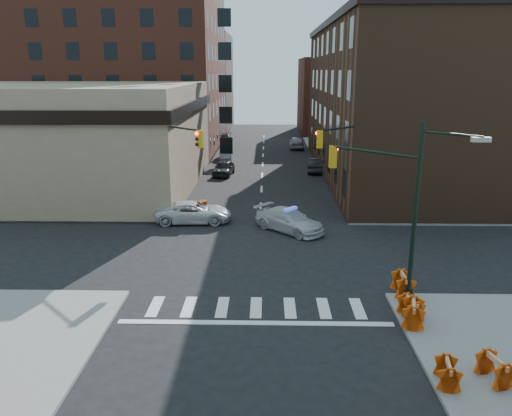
{
  "coord_description": "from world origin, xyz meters",
  "views": [
    {
      "loc": [
        0.43,
        -26.92,
        10.18
      ],
      "look_at": [
        -0.19,
        1.81,
        2.2
      ],
      "focal_mm": 35.0,
      "sensor_mm": 36.0,
      "label": 1
    }
  ],
  "objects_px": {
    "pickup": "(194,212)",
    "pedestrian_a": "(143,209)",
    "barrel_road": "(272,217)",
    "parked_car_wnear": "(224,168)",
    "parked_car_wfar": "(225,154)",
    "barricade_se_a": "(403,285)",
    "police_car": "(289,220)",
    "barricade_nw_a": "(130,207)",
    "pedestrian_b": "(135,207)",
    "barrel_bank": "(203,208)",
    "parked_car_enear": "(316,165)"
  },
  "relations": [
    {
      "from": "barrel_road",
      "to": "barricade_nw_a",
      "type": "xyz_separation_m",
      "value": [
        -10.33,
        2.15,
        0.09
      ]
    },
    {
      "from": "police_car",
      "to": "barricade_se_a",
      "type": "relative_size",
      "value": 3.61
    },
    {
      "from": "barricade_nw_a",
      "to": "barrel_road",
      "type": "bearing_deg",
      "value": 2.15
    },
    {
      "from": "pickup",
      "to": "barricade_se_a",
      "type": "bearing_deg",
      "value": -139.35
    },
    {
      "from": "pedestrian_b",
      "to": "barricade_nw_a",
      "type": "xyz_separation_m",
      "value": [
        -0.88,
        1.9,
        -0.53
      ]
    },
    {
      "from": "parked_car_wnear",
      "to": "parked_car_enear",
      "type": "bearing_deg",
      "value": 17.82
    },
    {
      "from": "parked_car_wfar",
      "to": "parked_car_wnear",
      "type": "bearing_deg",
      "value": -90.91
    },
    {
      "from": "barricade_nw_a",
      "to": "barrel_bank",
      "type": "bearing_deg",
      "value": 10.02
    },
    {
      "from": "pickup",
      "to": "barrel_road",
      "type": "distance_m",
      "value": 5.4
    },
    {
      "from": "parked_car_wfar",
      "to": "barricade_se_a",
      "type": "bearing_deg",
      "value": -77.55
    },
    {
      "from": "pedestrian_b",
      "to": "barrel_bank",
      "type": "height_order",
      "value": "pedestrian_b"
    },
    {
      "from": "parked_car_wfar",
      "to": "pedestrian_b",
      "type": "distance_m",
      "value": 25.37
    },
    {
      "from": "barricade_se_a",
      "to": "pedestrian_b",
      "type": "bearing_deg",
      "value": 54.76
    },
    {
      "from": "barrel_bank",
      "to": "barrel_road",
      "type": "bearing_deg",
      "value": -19.77
    },
    {
      "from": "parked_car_enear",
      "to": "pickup",
      "type": "bearing_deg",
      "value": 66.85
    },
    {
      "from": "barricade_nw_a",
      "to": "barricade_se_a",
      "type": "bearing_deg",
      "value": -26.07
    },
    {
      "from": "police_car",
      "to": "barrel_bank",
      "type": "distance_m",
      "value": 6.95
    },
    {
      "from": "pickup",
      "to": "parked_car_wnear",
      "type": "height_order",
      "value": "parked_car_wnear"
    },
    {
      "from": "barrel_road",
      "to": "barrel_bank",
      "type": "xyz_separation_m",
      "value": [
        -4.97,
        1.79,
        0.1
      ]
    },
    {
      "from": "pedestrian_b",
      "to": "barrel_bank",
      "type": "bearing_deg",
      "value": 14.04
    },
    {
      "from": "parked_car_wnear",
      "to": "parked_car_wfar",
      "type": "distance_m",
      "value": 9.05
    },
    {
      "from": "barricade_nw_a",
      "to": "police_car",
      "type": "bearing_deg",
      "value": -4.22
    },
    {
      "from": "police_car",
      "to": "barricade_se_a",
      "type": "height_order",
      "value": "police_car"
    },
    {
      "from": "pedestrian_a",
      "to": "barrel_bank",
      "type": "height_order",
      "value": "pedestrian_a"
    },
    {
      "from": "barrel_road",
      "to": "barricade_nw_a",
      "type": "bearing_deg",
      "value": 168.24
    },
    {
      "from": "pedestrian_a",
      "to": "parked_car_wfar",
      "type": "bearing_deg",
      "value": 125.73
    },
    {
      "from": "parked_car_wnear",
      "to": "parked_car_wfar",
      "type": "relative_size",
      "value": 1.07
    },
    {
      "from": "parked_car_enear",
      "to": "pedestrian_a",
      "type": "bearing_deg",
      "value": 58.96
    },
    {
      "from": "police_car",
      "to": "barricade_nw_a",
      "type": "distance_m",
      "value": 12.03
    },
    {
      "from": "pickup",
      "to": "pedestrian_b",
      "type": "xyz_separation_m",
      "value": [
        -4.05,
        0.02,
        0.37
      ]
    },
    {
      "from": "parked_car_wnear",
      "to": "barrel_road",
      "type": "distance_m",
      "value": 16.88
    },
    {
      "from": "barrel_road",
      "to": "barricade_se_a",
      "type": "distance_m",
      "value": 12.88
    },
    {
      "from": "pickup",
      "to": "pedestrian_a",
      "type": "bearing_deg",
      "value": 86.38
    },
    {
      "from": "parked_car_enear",
      "to": "barrel_bank",
      "type": "relative_size",
      "value": 3.89
    },
    {
      "from": "pedestrian_a",
      "to": "barrel_road",
      "type": "bearing_deg",
      "value": 42.57
    },
    {
      "from": "barricade_nw_a",
      "to": "pickup",
      "type": "bearing_deg",
      "value": -7.35
    },
    {
      "from": "parked_car_wfar",
      "to": "pickup",
      "type": "bearing_deg",
      "value": -94.8
    },
    {
      "from": "police_car",
      "to": "pedestrian_a",
      "type": "distance_m",
      "value": 10.19
    },
    {
      "from": "pickup",
      "to": "barricade_nw_a",
      "type": "xyz_separation_m",
      "value": [
        -4.93,
        1.92,
        -0.16
      ]
    },
    {
      "from": "parked_car_wfar",
      "to": "barricade_se_a",
      "type": "height_order",
      "value": "parked_car_wfar"
    },
    {
      "from": "parked_car_enear",
      "to": "barricade_se_a",
      "type": "distance_m",
      "value": 29.54
    },
    {
      "from": "barrel_bank",
      "to": "pedestrian_b",
      "type": "bearing_deg",
      "value": -161.03
    },
    {
      "from": "pedestrian_b",
      "to": "parked_car_enear",
      "type": "bearing_deg",
      "value": 46.66
    },
    {
      "from": "police_car",
      "to": "pickup",
      "type": "bearing_deg",
      "value": 117.62
    },
    {
      "from": "barricade_se_a",
      "to": "barricade_nw_a",
      "type": "distance_m",
      "value": 21.17
    },
    {
      "from": "police_car",
      "to": "barrel_road",
      "type": "relative_size",
      "value": 5.32
    },
    {
      "from": "parked_car_enear",
      "to": "barrel_road",
      "type": "xyz_separation_m",
      "value": [
        -4.67,
        -18.06,
        -0.26
      ]
    },
    {
      "from": "parked_car_wnear",
      "to": "barrel_bank",
      "type": "bearing_deg",
      "value": -84.51
    },
    {
      "from": "police_car",
      "to": "barricade_nw_a",
      "type": "height_order",
      "value": "police_car"
    },
    {
      "from": "barrel_road",
      "to": "pedestrian_a",
      "type": "bearing_deg",
      "value": 178.42
    }
  ]
}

